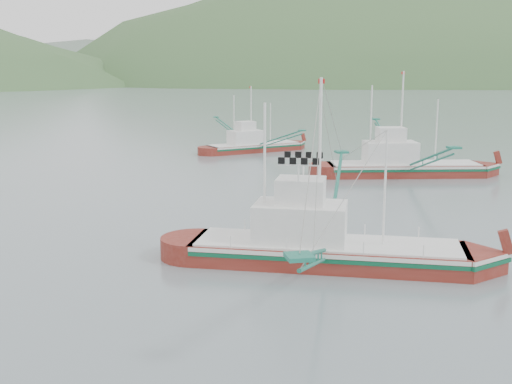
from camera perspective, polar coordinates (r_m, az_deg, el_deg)
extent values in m
plane|color=slate|center=(36.01, 1.88, -6.82)|extent=(1200.00, 1200.00, 0.00)
cube|color=maroon|center=(36.87, 6.31, -6.11)|extent=(15.86, 9.53, 2.06)
cube|color=silver|center=(36.62, 6.34, -4.81)|extent=(15.61, 9.50, 0.23)
cube|color=#0B5233|center=(36.70, 6.33, -5.19)|extent=(15.61, 9.52, 0.23)
cube|color=silver|center=(36.57, 6.35, -4.49)|extent=(15.07, 9.06, 0.12)
cube|color=silver|center=(36.43, 3.96, -2.76)|extent=(6.00, 4.96, 2.26)
cube|color=silver|center=(36.03, 4.00, 0.10)|extent=(3.32, 3.09, 1.44)
cylinder|color=white|center=(35.65, 5.68, 2.65)|extent=(0.16, 0.16, 9.26)
cylinder|color=white|center=(36.14, 0.77, 1.70)|extent=(0.14, 0.14, 7.87)
cylinder|color=white|center=(35.77, 11.39, 0.25)|extent=(0.12, 0.12, 6.48)
cube|color=maroon|center=(84.88, -0.18, 3.73)|extent=(13.05, 7.13, 1.68)
cube|color=silver|center=(84.79, -0.19, 4.21)|extent=(12.83, 7.12, 0.19)
cube|color=#0B5233|center=(84.82, -0.19, 4.07)|extent=(12.83, 7.13, 0.19)
cube|color=silver|center=(84.77, -0.19, 4.32)|extent=(12.40, 6.78, 0.10)
cube|color=silver|center=(84.07, -0.94, 4.87)|extent=(4.84, 3.87, 1.85)
cube|color=silver|center=(83.91, -0.94, 5.90)|extent=(2.66, 2.44, 1.18)
cylinder|color=white|center=(84.21, -0.44, 6.84)|extent=(0.13, 0.13, 7.58)
cylinder|color=white|center=(83.06, -1.97, 6.38)|extent=(0.12, 0.12, 6.44)
cylinder|color=white|center=(85.76, 1.29, 6.15)|extent=(0.10, 0.10, 5.30)
cube|color=maroon|center=(67.80, 13.04, 1.60)|extent=(16.09, 6.55, 2.08)
cube|color=silver|center=(67.66, 13.07, 2.34)|extent=(15.79, 6.59, 0.23)
cube|color=#0B5233|center=(67.70, 13.07, 2.12)|extent=(15.79, 6.61, 0.23)
cube|color=silver|center=(67.63, 13.08, 2.51)|extent=(15.28, 6.23, 0.13)
cube|color=silver|center=(67.08, 11.83, 3.44)|extent=(5.67, 4.11, 2.29)
cube|color=silver|center=(66.86, 11.90, 5.03)|extent=(3.03, 2.69, 1.46)
cylinder|color=white|center=(66.98, 12.82, 6.44)|extent=(0.17, 0.17, 9.38)
cylinder|color=white|center=(66.29, 10.18, 5.88)|extent=(0.15, 0.15, 7.97)
cylinder|color=white|center=(68.14, 15.75, 5.18)|extent=(0.13, 0.13, 6.56)
ellipsoid|color=#385D2F|center=(525.59, 17.11, 9.43)|extent=(684.00, 432.00, 306.00)
ellipsoid|color=slate|center=(594.66, -7.73, 9.95)|extent=(960.00, 400.00, 240.00)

